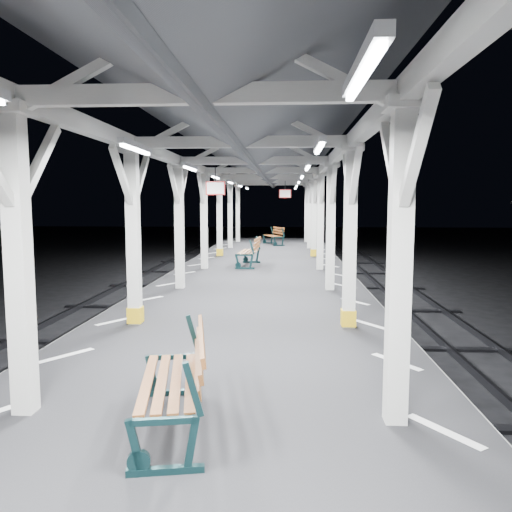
{
  "coord_description": "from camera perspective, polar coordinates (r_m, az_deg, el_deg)",
  "views": [
    {
      "loc": [
        0.85,
        -7.11,
        3.3
      ],
      "look_at": [
        0.23,
        3.07,
        2.2
      ],
      "focal_mm": 35.0,
      "sensor_mm": 36.0,
      "label": 1
    }
  ],
  "objects": [
    {
      "name": "ground",
      "position": [
        7.88,
        -3.17,
        -18.59
      ],
      "size": [
        120.0,
        120.0,
        0.0
      ],
      "primitive_type": "plane",
      "color": "black",
      "rests_on": "ground"
    },
    {
      "name": "bench_extra",
      "position": [
        27.25,
        2.2,
        2.38
      ],
      "size": [
        1.25,
        1.87,
        0.95
      ],
      "rotation": [
        0.0,
        0.0,
        0.38
      ],
      "color": "#0E272A",
      "rests_on": "platform"
    },
    {
      "name": "bench_mid",
      "position": [
        5.26,
        -8.69,
        -13.59
      ],
      "size": [
        1.0,
        1.92,
        0.99
      ],
      "rotation": [
        0.0,
        0.0,
        0.19
      ],
      "color": "#0E272A",
      "rests_on": "platform"
    },
    {
      "name": "canopy",
      "position": [
        7.25,
        -3.41,
        16.2
      ],
      "size": [
        5.4,
        49.0,
        4.65
      ],
      "color": "silver",
      "rests_on": "platform"
    },
    {
      "name": "bench_far",
      "position": [
        18.06,
        -0.54,
        0.59
      ],
      "size": [
        0.82,
        1.94,
        1.03
      ],
      "rotation": [
        0.0,
        0.0,
        -0.06
      ],
      "color": "#0E272A",
      "rests_on": "platform"
    },
    {
      "name": "platform",
      "position": [
        7.69,
        -3.2,
        -15.21
      ],
      "size": [
        6.0,
        50.0,
        1.0
      ],
      "primitive_type": "cube",
      "color": "black",
      "rests_on": "ground"
    },
    {
      "name": "hazard_stripes_left",
      "position": [
        8.17,
        -20.86,
        -10.58
      ],
      "size": [
        1.0,
        48.0,
        0.01
      ],
      "primitive_type": "cube",
      "color": "silver",
      "rests_on": "platform"
    },
    {
      "name": "hazard_stripes_right",
      "position": [
        7.64,
        15.75,
        -11.56
      ],
      "size": [
        1.0,
        48.0,
        0.01
      ],
      "primitive_type": "cube",
      "color": "silver",
      "rests_on": "platform"
    }
  ]
}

